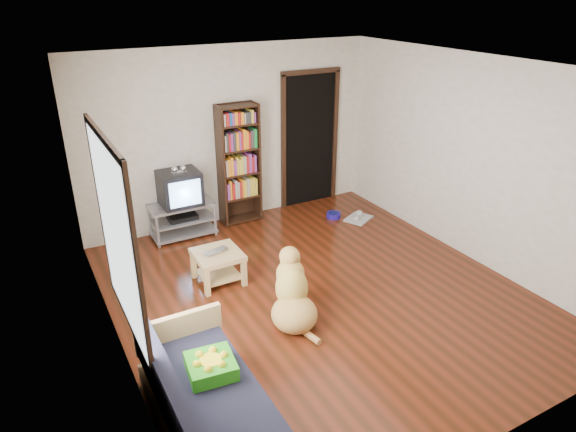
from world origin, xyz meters
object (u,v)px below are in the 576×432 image
dog_bowl (334,215)px  sofa (210,413)px  green_cushion (211,366)px  grey_rag (359,219)px  crt_tv (179,187)px  coffee_table (218,261)px  bookshelf (239,158)px  dog (293,296)px  tv_stand (183,218)px  laptop (218,253)px

dog_bowl → sofa: (-3.23, -3.10, 0.22)m
green_cushion → sofa: bearing=-109.0°
grey_rag → crt_tv: bearing=162.6°
dog_bowl → coffee_table: (-2.28, -0.90, 0.24)m
dog_bowl → bookshelf: (-1.30, 0.62, 0.96)m
green_cushion → bookshelf: 3.94m
bookshelf → coffee_table: size_ratio=3.27×
green_cushion → crt_tv: 3.51m
dog → grey_rag: bearing=39.1°
bookshelf → coffee_table: (-0.97, -1.52, -0.72)m
green_cushion → tv_stand: green_cushion is taller
grey_rag → tv_stand: 2.68m
coffee_table → dog: 1.18m
laptop → dog_bowl: (2.28, 0.93, -0.37)m
green_cushion → bookshelf: bearing=69.6°
dog → tv_stand: bearing=98.8°
laptop → dog_bowl: 2.49m
green_cushion → bookshelf: (1.80, 3.47, 0.52)m
green_cushion → tv_stand: size_ratio=0.42×
crt_tv → dog: crt_tv is taller
bookshelf → grey_rag: bearing=-28.5°
crt_tv → dog: (0.39, -2.56, -0.45)m
grey_rag → coffee_table: (-2.58, -0.65, 0.27)m
green_cushion → grey_rag: bearing=44.3°
sofa → laptop: bearing=66.4°
coffee_table → tv_stand: bearing=89.0°
tv_stand → dog: size_ratio=0.94×
green_cushion → tv_stand: bearing=82.8°
dog_bowl → green_cushion: bearing=-137.5°
dog_bowl → grey_rag: bearing=-39.8°
tv_stand → coffee_table: tv_stand is taller
sofa → crt_tv: bearing=75.1°
green_cushion → dog: 1.51m
green_cushion → grey_rag: (3.40, 2.60, -0.47)m
tv_stand → dog: bearing=-81.2°
bookshelf → dog: (-0.56, -2.63, -0.71)m
green_cushion → coffee_table: bearing=74.0°
green_cushion → laptop: bearing=73.7°
laptop → crt_tv: crt_tv is taller
tv_stand → crt_tv: bearing=90.0°
coffee_table → bookshelf: bearing=57.3°
sofa → dog: sofa is taller
dog_bowl → sofa: bearing=-136.1°
laptop → grey_rag: bearing=2.1°
sofa → green_cushion: bearing=64.0°
dog_bowl → bookshelf: bearing=154.6°
bookshelf → tv_stand: bearing=-174.4°
tv_stand → sofa: (-0.97, -3.63, -0.01)m
green_cushion → coffee_table: green_cushion is taller
grey_rag → sofa: 4.55m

